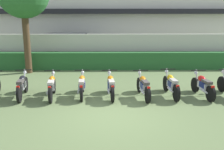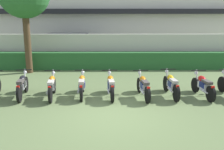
{
  "view_description": "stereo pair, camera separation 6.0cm",
  "coord_description": "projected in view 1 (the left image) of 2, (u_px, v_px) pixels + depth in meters",
  "views": [
    {
      "loc": [
        -0.13,
        -7.24,
        2.98
      ],
      "look_at": [
        0.0,
        2.19,
        0.78
      ],
      "focal_mm": 40.01,
      "sensor_mm": 36.0,
      "label": 1
    },
    {
      "loc": [
        -0.07,
        -7.24,
        2.98
      ],
      "look_at": [
        0.0,
        2.19,
        0.78
      ],
      "focal_mm": 40.01,
      "sensor_mm": 36.0,
      "label": 2
    }
  ],
  "objects": [
    {
      "name": "ground",
      "position": [
        113.0,
        116.0,
        7.72
      ],
      "size": [
        60.0,
        60.0,
        0.0
      ],
      "primitive_type": "plane",
      "color": "#607547"
    },
    {
      "name": "building",
      "position": [
        110.0,
        14.0,
        21.48
      ],
      "size": [
        20.69,
        6.5,
        6.45
      ],
      "color": "silver",
      "rests_on": "ground"
    },
    {
      "name": "compound_wall",
      "position": [
        111.0,
        51.0,
        15.11
      ],
      "size": [
        19.65,
        0.3,
        1.99
      ],
      "primitive_type": "cube",
      "color": "beige",
      "rests_on": "ground"
    },
    {
      "name": "hedge_row",
      "position": [
        111.0,
        61.0,
        14.54
      ],
      "size": [
        15.72,
        0.7,
        0.99
      ],
      "primitive_type": "cube",
      "color": "#28602D",
      "rests_on": "ground"
    },
    {
      "name": "parked_car",
      "position": [
        68.0,
        48.0,
        17.07
      ],
      "size": [
        4.71,
        2.58,
        1.89
      ],
      "rotation": [
        0.0,
        0.0,
        -0.14
      ],
      "color": "navy",
      "rests_on": "ground"
    },
    {
      "name": "motorcycle_in_row_1",
      "position": [
        22.0,
        85.0,
        9.42
      ],
      "size": [
        0.6,
        1.91,
        0.97
      ],
      "rotation": [
        0.0,
        0.0,
        1.71
      ],
      "color": "black",
      "rests_on": "ground"
    },
    {
      "name": "motorcycle_in_row_2",
      "position": [
        52.0,
        86.0,
        9.34
      ],
      "size": [
        0.6,
        1.85,
        0.97
      ],
      "rotation": [
        0.0,
        0.0,
        1.68
      ],
      "color": "black",
      "rests_on": "ground"
    },
    {
      "name": "motorcycle_in_row_3",
      "position": [
        82.0,
        85.0,
        9.52
      ],
      "size": [
        0.6,
        1.8,
        0.95
      ],
      "rotation": [
        0.0,
        0.0,
        1.63
      ],
      "color": "black",
      "rests_on": "ground"
    },
    {
      "name": "motorcycle_in_row_4",
      "position": [
        111.0,
        86.0,
        9.41
      ],
      "size": [
        0.6,
        1.83,
        0.97
      ],
      "rotation": [
        0.0,
        0.0,
        1.66
      ],
      "color": "black",
      "rests_on": "ground"
    },
    {
      "name": "motorcycle_in_row_5",
      "position": [
        143.0,
        86.0,
        9.39
      ],
      "size": [
        0.6,
        1.92,
        0.96
      ],
      "rotation": [
        0.0,
        0.0,
        1.68
      ],
      "color": "black",
      "rests_on": "ground"
    },
    {
      "name": "motorcycle_in_row_6",
      "position": [
        171.0,
        85.0,
        9.55
      ],
      "size": [
        0.6,
        1.96,
        0.98
      ],
      "rotation": [
        0.0,
        0.0,
        1.63
      ],
      "color": "black",
      "rests_on": "ground"
    },
    {
      "name": "motorcycle_in_row_7",
      "position": [
        203.0,
        85.0,
        9.48
      ],
      "size": [
        0.6,
        1.82,
        0.96
      ],
      "rotation": [
        0.0,
        0.0,
        1.69
      ],
      "color": "black",
      "rests_on": "ground"
    }
  ]
}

